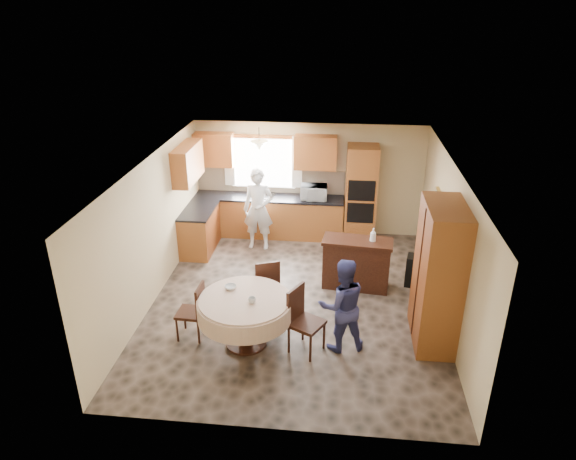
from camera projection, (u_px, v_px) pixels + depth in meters
The scene contains 36 objects.
floor at pixel (296, 300), 9.13m from camera, with size 5.00×6.00×0.01m, color brown.
ceiling at pixel (297, 165), 8.09m from camera, with size 5.00×6.00×0.01m, color white.
wall_back at pixel (308, 179), 11.32m from camera, with size 5.00×0.02×2.50m, color tan.
wall_front at pixel (273, 348), 5.90m from camera, with size 5.00×0.02×2.50m, color tan.
wall_left at pixel (152, 230), 8.85m from camera, with size 0.02×6.00×2.50m, color tan.
wall_right at pixel (449, 244), 8.37m from camera, with size 0.02×6.00×2.50m, color tan.
window at pixel (263, 163), 11.26m from camera, with size 1.40×0.03×1.10m, color white.
curtain_left at pixel (229, 160), 11.26m from camera, with size 0.22×0.02×1.15m, color white.
curtain_right at pixel (297, 162), 11.12m from camera, with size 0.22×0.02×1.15m, color white.
base_cab_back at pixel (269, 217), 11.47m from camera, with size 3.30×0.60×0.88m, color #B26B2F.
counter_back at pixel (269, 197), 11.28m from camera, with size 3.30×0.64×0.04m, color black.
base_cab_left at pixel (200, 231), 10.78m from camera, with size 0.60×1.20×0.88m, color #B26B2F.
counter_left at pixel (198, 210), 10.59m from camera, with size 0.64×1.20×0.04m, color black.
backsplash at pixel (270, 181), 11.42m from camera, with size 3.30×0.02×0.55m, color beige.
wall_cab_left at pixel (214, 149), 11.10m from camera, with size 0.85×0.33×0.72m, color #C76E31.
wall_cab_right at pixel (315, 152), 10.89m from camera, with size 0.90×0.33×0.72m, color #C76E31.
wall_cab_side at pixel (188, 163), 10.19m from camera, with size 0.33×1.20×0.72m, color #C76E31.
oven_tower at pixel (361, 194), 11.01m from camera, with size 0.66×0.62×2.12m, color #B26B2F.
oven_upper at pixel (362, 191), 10.65m from camera, with size 0.56×0.01×0.45m, color black.
oven_lower at pixel (360, 213), 10.86m from camera, with size 0.56×0.01×0.45m, color black.
pendant at pixel (259, 145), 10.60m from camera, with size 0.36×0.36×0.18m, color beige.
sideboard at pixel (356, 265), 9.39m from camera, with size 1.25×0.52×0.89m, color #3E1D11.
space_heater at pixel (418, 271), 9.48m from camera, with size 0.43×0.30×0.59m, color black.
cupboard at pixel (439, 276), 7.66m from camera, with size 0.59×1.18×2.25m, color #B26B2F.
dining_table at pixel (245, 309), 7.73m from camera, with size 1.44×1.44×0.82m.
chair_left at pixel (195, 309), 7.96m from camera, with size 0.42×0.42×0.93m.
chair_back at pixel (267, 283), 8.60m from camera, with size 0.55×0.55×1.00m.
chair_right at pixel (302, 317), 7.65m from camera, with size 0.61×0.61×1.04m.
framed_picture at pixel (438, 205), 9.21m from camera, with size 0.06×0.58×0.48m.
microwave at pixel (314, 192), 11.07m from camera, with size 0.56×0.38×0.31m, color silver.
person_sink at pixel (258, 209), 10.73m from camera, with size 0.64×0.42×1.74m, color silver.
person_dining at pixel (342, 305), 7.61m from camera, with size 0.73×0.57×1.50m, color navy.
bowl_sideboard at pixel (340, 241), 9.23m from camera, with size 0.21×0.21×0.05m, color #B2B2B2.
bottle_sideboard at pixel (373, 236), 9.12m from camera, with size 0.12×0.12×0.30m, color silver.
cup_table at pixel (252, 300), 7.53m from camera, with size 0.11×0.11×0.09m, color #B2B2B2.
bowl_table at pixel (231, 287), 7.89m from camera, with size 0.18×0.18×0.06m, color #B2B2B2.
Camera 1 is at (0.68, -7.76, 4.93)m, focal length 32.00 mm.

